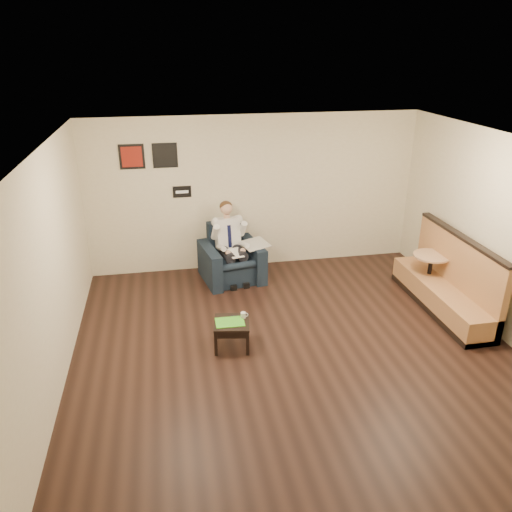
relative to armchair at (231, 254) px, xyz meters
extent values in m
plane|color=black|center=(0.52, -2.42, -0.48)|extent=(6.00, 6.00, 0.00)
cube|color=beige|center=(0.52, 0.58, 0.92)|extent=(6.00, 0.02, 2.80)
cube|color=beige|center=(0.52, -5.42, 0.92)|extent=(6.00, 0.02, 2.80)
cube|color=beige|center=(-2.48, -2.42, 0.92)|extent=(0.02, 6.00, 2.80)
cube|color=beige|center=(3.52, -2.42, 0.92)|extent=(0.02, 6.00, 2.80)
cube|color=white|center=(0.52, -2.42, 2.32)|extent=(6.00, 6.00, 0.02)
cube|color=black|center=(-0.78, 0.56, 1.02)|extent=(0.32, 0.02, 0.20)
cube|color=maroon|center=(-1.58, 0.56, 1.67)|extent=(0.42, 0.03, 0.42)
cube|color=black|center=(-1.03, 0.56, 1.67)|extent=(0.42, 0.03, 0.42)
cube|color=black|center=(0.00, 0.00, 0.00)|extent=(1.15, 1.15, 0.96)
cube|color=white|center=(0.04, -0.23, 0.11)|extent=(0.29, 0.36, 0.01)
cube|color=silver|center=(0.42, -0.03, 0.17)|extent=(0.53, 0.60, 0.01)
cube|color=black|center=(-0.31, -2.16, -0.29)|extent=(0.55, 0.55, 0.39)
cube|color=green|center=(-0.33, -2.17, -0.08)|extent=(0.40, 0.29, 0.01)
cylinder|color=white|center=(-0.13, -2.08, -0.05)|extent=(0.08, 0.08, 0.08)
cube|color=black|center=(-0.24, -2.03, -0.08)|extent=(0.14, 0.10, 0.01)
cube|color=#A87041|center=(3.11, -1.69, 0.11)|extent=(0.56, 2.33, 1.19)
cylinder|color=tan|center=(3.12, -1.24, -0.11)|extent=(0.74, 0.74, 0.74)
camera|label=1|loc=(-1.08, -8.04, 3.42)|focal=35.00mm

